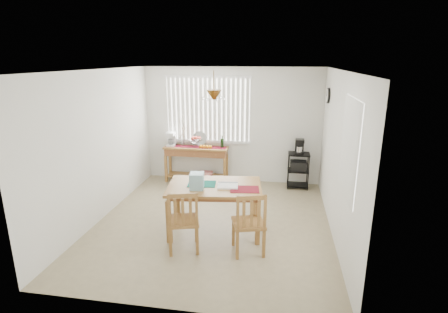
% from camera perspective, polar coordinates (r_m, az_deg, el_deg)
% --- Properties ---
extents(ground, '(4.00, 4.50, 0.01)m').
position_cam_1_polar(ground, '(6.25, -1.76, -10.69)').
color(ground, '#9C8D6A').
extents(room_shell, '(4.20, 4.70, 2.70)m').
position_cam_1_polar(room_shell, '(5.71, -1.85, 4.80)').
color(room_shell, white).
rests_on(room_shell, ground).
extents(sideboard, '(1.46, 0.41, 0.82)m').
position_cam_1_polar(sideboard, '(8.03, -4.48, 0.14)').
color(sideboard, olive).
rests_on(sideboard, ground).
extents(sideboard_items, '(1.39, 0.34, 0.63)m').
position_cam_1_polar(sideboard_items, '(8.02, -6.17, 2.52)').
color(sideboard_items, maroon).
rests_on(sideboard_items, sideboard).
extents(wire_cart, '(0.46, 0.37, 0.78)m').
position_cam_1_polar(wire_cart, '(7.84, 12.03, -1.70)').
color(wire_cart, black).
rests_on(wire_cart, ground).
extents(cart_items, '(0.18, 0.22, 0.32)m').
position_cam_1_polar(cart_items, '(7.72, 12.22, 1.58)').
color(cart_items, black).
rests_on(cart_items, wire_cart).
extents(dining_table, '(1.60, 1.14, 0.80)m').
position_cam_1_polar(dining_table, '(5.68, -1.53, -5.61)').
color(dining_table, olive).
rests_on(dining_table, ground).
extents(table_items, '(1.20, 0.52, 0.26)m').
position_cam_1_polar(table_items, '(5.50, -3.16, -4.24)').
color(table_items, '#126A59').
rests_on(table_items, dining_table).
extents(chair_left, '(0.56, 0.56, 0.97)m').
position_cam_1_polar(chair_left, '(5.23, -6.67, -10.42)').
color(chair_left, olive).
rests_on(chair_left, ground).
extents(chair_right, '(0.56, 0.56, 0.97)m').
position_cam_1_polar(chair_right, '(5.15, 4.10, -10.84)').
color(chair_right, olive).
rests_on(chair_right, ground).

